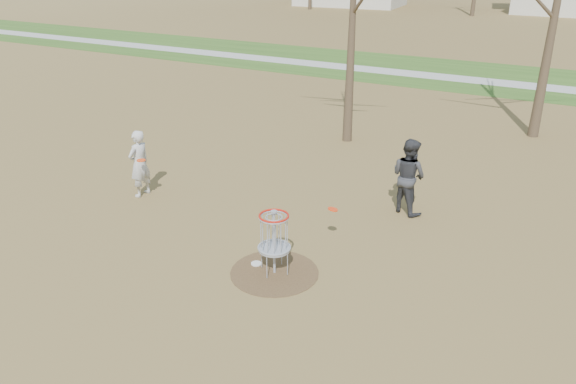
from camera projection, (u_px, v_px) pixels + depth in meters
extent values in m
plane|color=brown|center=(275.00, 273.00, 11.36)|extent=(160.00, 160.00, 0.00)
cube|color=#2D5119|center=(480.00, 77.00, 28.26)|extent=(160.00, 8.00, 0.01)
cube|color=#9E9E99|center=(476.00, 80.00, 27.45)|extent=(160.00, 1.50, 0.01)
cylinder|color=#47331E|center=(275.00, 272.00, 11.36)|extent=(1.80, 1.80, 0.01)
imported|color=silver|center=(139.00, 164.00, 14.53)|extent=(0.47, 0.68, 1.78)
imported|color=#323337|center=(408.00, 176.00, 13.61)|extent=(1.13, 1.02, 1.89)
cylinder|color=silver|center=(256.00, 264.00, 11.64)|extent=(0.22, 0.22, 0.02)
cylinder|color=#FF370D|center=(333.00, 209.00, 12.03)|extent=(0.23, 0.22, 0.09)
cylinder|color=#EE3E0C|center=(141.00, 160.00, 14.08)|extent=(0.22, 0.22, 0.02)
cylinder|color=#9EA3AD|center=(274.00, 243.00, 11.09)|extent=(0.05, 0.05, 1.35)
cylinder|color=#9EA3AD|center=(274.00, 249.00, 11.14)|extent=(0.64, 0.64, 0.04)
torus|color=#9EA3AD|center=(274.00, 217.00, 10.86)|extent=(0.60, 0.60, 0.04)
torus|color=red|center=(274.00, 216.00, 10.84)|extent=(0.60, 0.60, 0.04)
cone|color=#382B1E|center=(352.00, 26.00, 17.56)|extent=(0.32, 0.32, 7.50)
cone|color=#382B1E|center=(556.00, 8.00, 17.78)|extent=(0.36, 0.36, 8.50)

